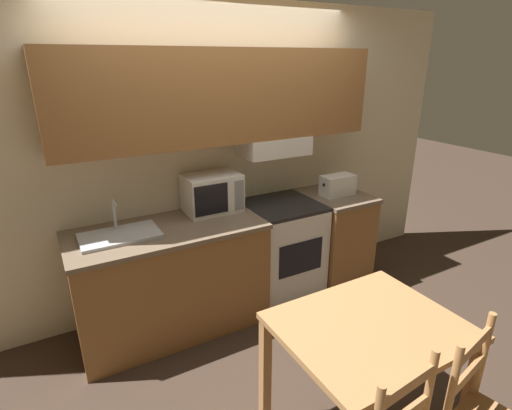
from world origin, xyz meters
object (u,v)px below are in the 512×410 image
(stove_range, at_px, (281,249))
(sink_basin, at_px, (120,235))
(dining_table, at_px, (368,342))
(toaster, at_px, (338,185))
(microwave, at_px, (212,193))

(stove_range, height_order, sink_basin, sink_basin)
(stove_range, xyz_separation_m, dining_table, (-0.43, -1.54, 0.21))
(toaster, height_order, sink_basin, sink_basin)
(stove_range, relative_size, dining_table, 0.93)
(dining_table, bearing_deg, toaster, 55.74)
(microwave, height_order, dining_table, microwave)
(stove_range, height_order, toaster, toaster)
(sink_basin, relative_size, dining_table, 0.58)
(microwave, relative_size, sink_basin, 0.82)
(microwave, distance_m, toaster, 1.20)
(microwave, height_order, sink_basin, microwave)
(dining_table, bearing_deg, microwave, 95.88)
(microwave, distance_m, dining_table, 1.73)
(toaster, bearing_deg, sink_basin, 179.16)
(stove_range, bearing_deg, dining_table, -105.65)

